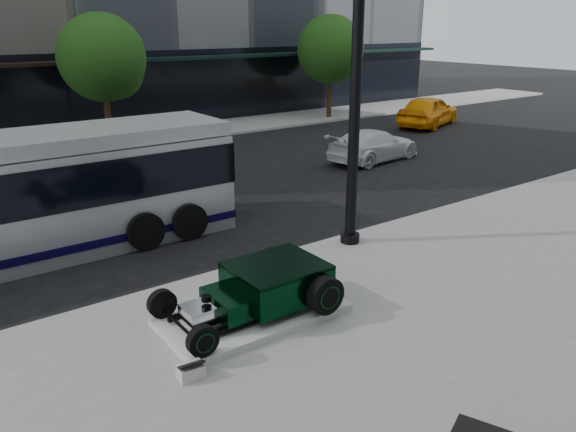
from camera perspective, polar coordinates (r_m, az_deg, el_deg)
ground at (r=15.26m, az=-4.69°, el=-1.60°), size 120.00×120.00×0.00m
sidewalk_far at (r=27.76m, az=-20.17°, el=6.90°), size 70.00×4.00×0.12m
street_trees at (r=26.75m, az=-18.09°, el=14.76°), size 29.80×3.80×5.70m
display_plinth at (r=10.70m, az=-3.60°, el=-9.93°), size 3.40×1.80×0.15m
hot_rod at (r=10.62m, az=-2.13°, el=-7.06°), size 3.22×2.00×0.81m
info_plaque at (r=9.19m, az=-9.84°, el=-15.20°), size 0.43×0.34×0.31m
lamppost at (r=13.34m, az=6.93°, el=13.77°), size 0.48×0.48×8.76m
white_sedan at (r=23.27m, az=8.72°, el=7.13°), size 4.57×2.28×1.27m
yellow_taxi at (r=31.82m, az=14.08°, el=10.33°), size 5.25×3.47×1.66m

